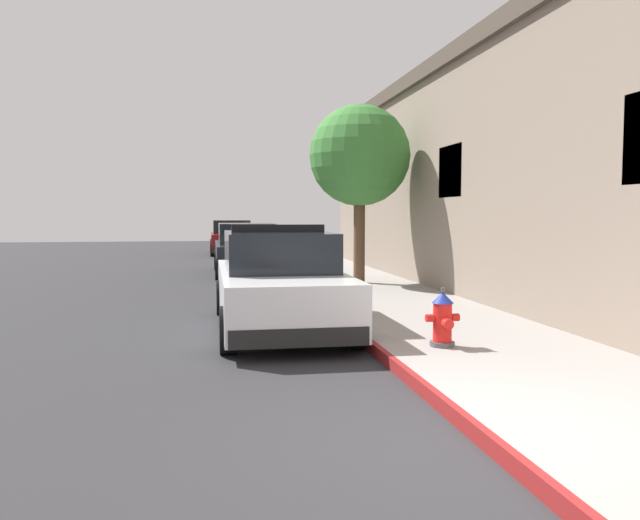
{
  "coord_description": "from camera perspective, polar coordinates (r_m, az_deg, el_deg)",
  "views": [
    {
      "loc": [
        -2.17,
        -4.65,
        1.85
      ],
      "look_at": [
        -0.16,
        7.02,
        1.0
      ],
      "focal_mm": 36.1,
      "sensor_mm": 36.0,
      "label": 1
    }
  ],
  "objects": [
    {
      "name": "ground_plane",
      "position": [
        14.97,
        -18.91,
        -3.6
      ],
      "size": [
        33.14,
        60.0,
        0.2
      ],
      "primitive_type": "cube",
      "color": "#2B2B2D"
    },
    {
      "name": "sidewalk_pavement",
      "position": [
        15.19,
        4.05,
        -2.61
      ],
      "size": [
        2.89,
        60.0,
        0.15
      ],
      "primitive_type": "cube",
      "color": "gray",
      "rests_on": "ground"
    },
    {
      "name": "curb_painted_edge",
      "position": [
        14.91,
        -1.51,
        -2.73
      ],
      "size": [
        0.08,
        60.0,
        0.15
      ],
      "primitive_type": "cube",
      "color": "maroon",
      "rests_on": "ground"
    },
    {
      "name": "storefront_building",
      "position": [
        15.85,
        24.57,
        6.78
      ],
      "size": [
        7.92,
        23.33,
        5.37
      ],
      "color": "gray",
      "rests_on": "ground"
    },
    {
      "name": "police_cruiser",
      "position": [
        10.33,
        -3.69,
        -2.05
      ],
      "size": [
        1.94,
        4.84,
        1.68
      ],
      "color": "white",
      "rests_on": "ground"
    },
    {
      "name": "parked_car_silver_ahead",
      "position": [
        19.9,
        -6.55,
        0.88
      ],
      "size": [
        1.94,
        4.84,
        1.56
      ],
      "color": "black",
      "rests_on": "ground"
    },
    {
      "name": "parked_car_dark_far",
      "position": [
        29.97,
        -7.86,
        1.95
      ],
      "size": [
        1.94,
        4.84,
        1.56
      ],
      "color": "maroon",
      "rests_on": "ground"
    },
    {
      "name": "fire_hydrant",
      "position": [
        8.42,
        10.82,
        -5.19
      ],
      "size": [
        0.44,
        0.4,
        0.76
      ],
      "color": "#4C4C51",
      "rests_on": "sidewalk_pavement"
    },
    {
      "name": "street_tree",
      "position": [
        15.9,
        3.53,
        9.16
      ],
      "size": [
        2.47,
        2.47,
        4.36
      ],
      "color": "brown",
      "rests_on": "sidewalk_pavement"
    }
  ]
}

